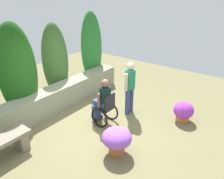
{
  "coord_description": "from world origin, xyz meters",
  "views": [
    {
      "loc": [
        -3.72,
        -3.38,
        3.43
      ],
      "look_at": [
        0.74,
        -0.01,
        0.85
      ],
      "focal_mm": 34.91,
      "sensor_mm": 36.0,
      "label": 1
    }
  ],
  "objects_px": {
    "person_in_wheelchair": "(104,103)",
    "person_standing_companion": "(130,85)",
    "flower_pot_terracotta_by_wall": "(183,111)",
    "flower_pot_purple_near": "(117,139)"
  },
  "relations": [
    {
      "from": "flower_pot_purple_near",
      "to": "person_in_wheelchair",
      "type": "bearing_deg",
      "value": 51.91
    },
    {
      "from": "flower_pot_purple_near",
      "to": "flower_pot_terracotta_by_wall",
      "type": "distance_m",
      "value": 2.34
    },
    {
      "from": "person_in_wheelchair",
      "to": "person_standing_companion",
      "type": "height_order",
      "value": "person_standing_companion"
    },
    {
      "from": "person_standing_companion",
      "to": "flower_pot_terracotta_by_wall",
      "type": "height_order",
      "value": "person_standing_companion"
    },
    {
      "from": "person_in_wheelchair",
      "to": "flower_pot_terracotta_by_wall",
      "type": "relative_size",
      "value": 2.31
    },
    {
      "from": "flower_pot_purple_near",
      "to": "person_standing_companion",
      "type": "bearing_deg",
      "value": 24.27
    },
    {
      "from": "flower_pot_purple_near",
      "to": "flower_pot_terracotta_by_wall",
      "type": "relative_size",
      "value": 1.17
    },
    {
      "from": "person_in_wheelchair",
      "to": "flower_pot_terracotta_by_wall",
      "type": "height_order",
      "value": "person_in_wheelchair"
    },
    {
      "from": "person_in_wheelchair",
      "to": "flower_pot_purple_near",
      "type": "bearing_deg",
      "value": -138.43
    },
    {
      "from": "flower_pot_purple_near",
      "to": "flower_pot_terracotta_by_wall",
      "type": "xyz_separation_m",
      "value": [
        2.24,
        -0.71,
        -0.08
      ]
    }
  ]
}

